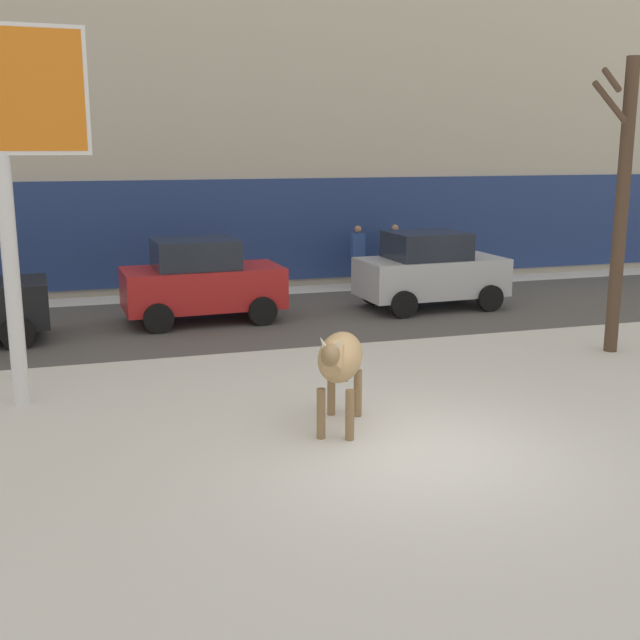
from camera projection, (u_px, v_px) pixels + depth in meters
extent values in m
plane|color=silver|center=(414.00, 450.00, 10.33)|extent=(120.00, 120.00, 0.00)
cube|color=#514F4C|center=(266.00, 319.00, 18.15)|extent=(60.00, 5.60, 0.01)
cube|color=#BCB29E|center=(207.00, 55.00, 23.31)|extent=(44.00, 6.00, 13.00)
cube|color=navy|center=(231.00, 232.00, 21.51)|extent=(43.12, 0.10, 2.80)
ellipsoid|color=tan|center=(340.00, 357.00, 10.96)|extent=(1.15, 1.52, 0.64)
cylinder|color=olive|center=(350.00, 415.00, 10.60)|extent=(0.12, 0.12, 0.70)
cylinder|color=olive|center=(321.00, 414.00, 10.66)|extent=(0.12, 0.12, 0.70)
cylinder|color=olive|center=(358.00, 393.00, 11.55)|extent=(0.12, 0.12, 0.70)
cylinder|color=olive|center=(331.00, 392.00, 11.61)|extent=(0.12, 0.12, 0.70)
cylinder|color=tan|center=(333.00, 358.00, 10.20)|extent=(0.44, 0.54, 0.44)
ellipsoid|color=olive|center=(330.00, 355.00, 9.96)|extent=(0.41, 0.50, 0.28)
cone|color=beige|center=(340.00, 342.00, 9.95)|extent=(0.13, 0.10, 0.15)
cone|color=beige|center=(322.00, 342.00, 9.99)|extent=(0.13, 0.10, 0.15)
cylinder|color=olive|center=(346.00, 362.00, 11.66)|extent=(0.06, 0.06, 0.60)
ellipsoid|color=beige|center=(342.00, 374.00, 11.19)|extent=(0.34, 0.36, 0.20)
cylinder|color=silver|center=(12.00, 281.00, 11.79)|extent=(0.24, 0.24, 3.80)
cylinder|color=black|center=(19.00, 316.00, 16.93)|extent=(0.65, 0.25, 0.64)
cylinder|color=black|center=(18.00, 333.00, 15.37)|extent=(0.65, 0.25, 0.64)
cube|color=red|center=(203.00, 288.00, 17.76)|extent=(3.57, 1.86, 0.90)
cube|color=#1E232D|center=(195.00, 254.00, 17.54)|extent=(1.87, 1.58, 0.64)
cylinder|color=black|center=(243.00, 297.00, 19.01)|extent=(0.65, 0.25, 0.64)
cylinder|color=black|center=(262.00, 311.00, 17.45)|extent=(0.65, 0.25, 0.64)
cylinder|color=black|center=(147.00, 304.00, 18.26)|extent=(0.65, 0.25, 0.64)
cylinder|color=black|center=(158.00, 318.00, 16.70)|extent=(0.65, 0.25, 0.64)
cube|color=#B7BABF|center=(431.00, 277.00, 19.23)|extent=(3.57, 1.86, 0.90)
cube|color=#1E232D|center=(426.00, 245.00, 19.02)|extent=(1.87, 1.58, 0.64)
cylinder|color=black|center=(455.00, 286.00, 20.48)|extent=(0.65, 0.25, 0.64)
cylinder|color=black|center=(490.00, 298.00, 18.92)|extent=(0.65, 0.25, 0.64)
cylinder|color=black|center=(374.00, 292.00, 19.73)|extent=(0.65, 0.25, 0.64)
cylinder|color=black|center=(403.00, 304.00, 18.17)|extent=(0.65, 0.25, 0.64)
cylinder|color=#282833|center=(394.00, 270.00, 22.38)|extent=(0.24, 0.24, 0.88)
cube|color=#386B42|center=(395.00, 243.00, 22.22)|extent=(0.36, 0.22, 0.64)
sphere|color=#9E7051|center=(395.00, 228.00, 22.13)|extent=(0.20, 0.20, 0.20)
cylinder|color=#282833|center=(358.00, 272.00, 22.06)|extent=(0.24, 0.24, 0.88)
cube|color=#2D4C93|center=(358.00, 245.00, 21.90)|extent=(0.36, 0.22, 0.64)
sphere|color=#9E7051|center=(358.00, 229.00, 21.81)|extent=(0.20, 0.20, 0.20)
cylinder|color=#4C3828|center=(621.00, 209.00, 14.73)|extent=(0.25, 0.25, 5.45)
cylinder|color=#4C3828|center=(612.00, 80.00, 14.23)|extent=(0.33, 0.79, 0.49)
cylinder|color=#4C3828|center=(609.00, 101.00, 14.18)|extent=(0.13, 0.97, 0.79)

